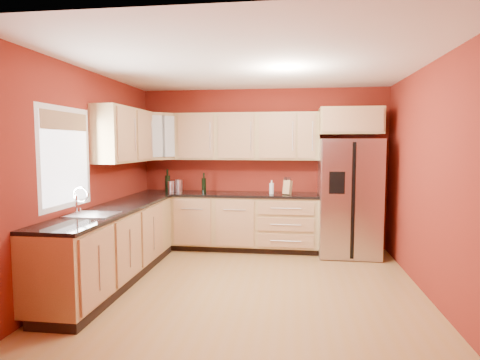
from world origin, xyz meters
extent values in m
plane|color=#A77D40|center=(0.00, 0.00, 0.00)|extent=(4.00, 4.00, 0.00)
plane|color=white|center=(0.00, 0.00, 2.60)|extent=(4.00, 4.00, 0.00)
cube|color=maroon|center=(0.00, 2.00, 1.30)|extent=(4.00, 0.04, 2.60)
cube|color=maroon|center=(0.00, -2.00, 1.30)|extent=(4.00, 0.04, 2.60)
cube|color=maroon|center=(-2.00, 0.00, 1.30)|extent=(0.04, 4.00, 2.60)
cube|color=maroon|center=(2.00, 0.00, 1.30)|extent=(0.04, 4.00, 2.60)
cube|color=#A3854F|center=(-0.55, 1.70, 0.44)|extent=(2.90, 0.60, 0.88)
cube|color=#A3854F|center=(-1.70, 0.00, 0.44)|extent=(0.60, 2.80, 0.88)
cube|color=black|center=(-0.55, 1.69, 0.90)|extent=(2.90, 0.62, 0.04)
cube|color=black|center=(-1.69, 0.00, 0.90)|extent=(0.62, 2.80, 0.04)
cube|color=#A3854F|center=(-0.25, 1.83, 1.83)|extent=(2.30, 0.33, 0.75)
cube|color=#A3854F|center=(-1.83, 0.72, 1.83)|extent=(0.33, 1.35, 0.75)
cube|color=#A3854F|center=(-1.67, 1.67, 1.83)|extent=(0.67, 0.67, 0.75)
cube|color=#A3854F|center=(1.35, 1.70, 2.05)|extent=(0.92, 0.60, 0.40)
cube|color=silver|center=(1.35, 1.62, 0.89)|extent=(0.90, 0.75, 1.78)
cube|color=white|center=(-1.98, -0.50, 1.55)|extent=(0.03, 0.90, 1.00)
cylinder|color=silver|center=(-1.48, 1.71, 1.01)|extent=(0.14, 0.14, 0.18)
cylinder|color=silver|center=(-1.36, 1.74, 1.02)|extent=(0.15, 0.15, 0.20)
cube|color=tan|center=(0.42, 1.62, 1.03)|extent=(0.14, 0.14, 0.22)
cylinder|color=white|center=(0.17, 1.67, 1.03)|extent=(0.09, 0.09, 0.21)
camera|label=1|loc=(0.50, -4.62, 1.69)|focal=30.00mm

